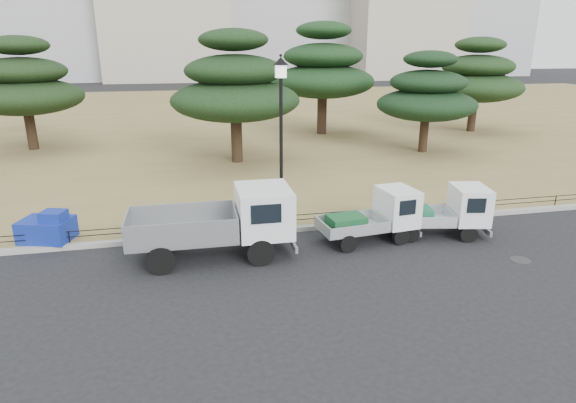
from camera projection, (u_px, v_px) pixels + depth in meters
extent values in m
plane|color=black|center=(302.00, 263.00, 14.32)|extent=(220.00, 220.00, 0.00)
cube|color=olive|center=(220.00, 118.00, 42.74)|extent=(120.00, 56.00, 0.15)
cube|color=gray|center=(284.00, 230.00, 16.72)|extent=(120.00, 0.25, 0.16)
cylinder|color=black|center=(261.00, 253.00, 14.05)|extent=(0.83, 0.17, 0.82)
cylinder|color=black|center=(253.00, 231.00, 15.72)|extent=(0.83, 0.17, 0.82)
cylinder|color=black|center=(161.00, 261.00, 13.50)|extent=(0.83, 0.17, 0.82)
cylinder|color=black|center=(163.00, 237.00, 15.18)|extent=(0.83, 0.17, 0.82)
cube|color=#2D2D30|center=(211.00, 238.00, 14.55)|extent=(4.61, 1.03, 0.14)
cube|color=gray|center=(182.00, 225.00, 14.25)|extent=(3.21, 1.84, 0.80)
cube|color=silver|center=(264.00, 210.00, 14.62)|extent=(1.62, 1.98, 1.41)
cylinder|color=black|center=(401.00, 236.00, 15.59)|extent=(0.58, 0.22, 0.57)
cylinder|color=black|center=(382.00, 224.00, 16.70)|extent=(0.58, 0.22, 0.57)
cylinder|color=black|center=(348.00, 244.00, 15.00)|extent=(0.58, 0.22, 0.57)
cylinder|color=black|center=(332.00, 230.00, 16.12)|extent=(0.58, 0.22, 0.57)
cube|color=#2D2D30|center=(367.00, 229.00, 15.82)|extent=(3.11, 1.05, 0.13)
cube|color=#A6A9AD|center=(352.00, 224.00, 15.57)|extent=(2.24, 1.52, 0.38)
cube|color=silver|center=(397.00, 207.00, 15.94)|extent=(1.22, 1.51, 1.22)
cube|color=#164E27|center=(346.00, 222.00, 15.47)|extent=(1.25, 0.97, 0.42)
cylinder|color=black|center=(469.00, 234.00, 15.78)|extent=(0.60, 0.27, 0.58)
cylinder|color=black|center=(455.00, 221.00, 16.98)|extent=(0.60, 0.27, 0.58)
cylinder|color=black|center=(410.00, 234.00, 15.76)|extent=(0.60, 0.27, 0.58)
cylinder|color=black|center=(401.00, 221.00, 16.96)|extent=(0.60, 0.27, 0.58)
cube|color=#2D2D30|center=(435.00, 223.00, 16.33)|extent=(3.18, 1.32, 0.13)
cube|color=silver|center=(419.00, 216.00, 16.25)|extent=(2.36, 1.71, 0.38)
cube|color=silver|center=(469.00, 204.00, 16.13)|extent=(1.34, 1.61, 1.22)
cube|color=#1D6545|center=(413.00, 214.00, 16.21)|extent=(1.32, 1.07, 0.42)
cylinder|color=black|center=(281.00, 223.00, 16.94)|extent=(0.43, 0.43, 0.16)
cylinder|color=black|center=(281.00, 153.00, 16.16)|extent=(0.12, 0.12, 4.89)
cylinder|color=white|center=(281.00, 71.00, 15.35)|extent=(0.39, 0.39, 0.39)
cone|color=black|center=(281.00, 61.00, 15.25)|extent=(0.51, 0.51, 0.24)
cylinder|color=black|center=(283.00, 221.00, 16.77)|extent=(38.00, 0.03, 0.03)
cylinder|color=black|center=(283.00, 216.00, 16.72)|extent=(38.00, 0.03, 0.03)
cylinder|color=black|center=(283.00, 221.00, 16.77)|extent=(0.04, 0.04, 0.40)
cube|color=#132A96|center=(47.00, 230.00, 15.54)|extent=(1.80, 1.54, 0.72)
cube|color=#132A96|center=(53.00, 216.00, 15.30)|extent=(0.87, 0.80, 0.31)
cylinder|color=#2D2D30|center=(520.00, 260.00, 14.52)|extent=(0.60, 0.60, 0.01)
cylinder|color=black|center=(31.00, 128.00, 28.98)|extent=(0.58, 0.58, 2.58)
ellipsoid|color=black|center=(26.00, 97.00, 28.40)|extent=(6.61, 6.61, 2.12)
ellipsoid|color=black|center=(21.00, 71.00, 27.95)|extent=(5.05, 5.05, 1.62)
ellipsoid|color=black|center=(17.00, 45.00, 27.51)|extent=(3.49, 3.49, 1.12)
cylinder|color=black|center=(237.00, 137.00, 25.84)|extent=(0.60, 0.60, 2.69)
ellipsoid|color=black|center=(235.00, 100.00, 25.24)|extent=(6.77, 6.77, 2.17)
ellipsoid|color=black|center=(234.00, 71.00, 24.77)|extent=(5.17, 5.17, 1.65)
ellipsoid|color=black|center=(233.00, 40.00, 24.31)|extent=(3.57, 3.57, 1.14)
cylinder|color=black|center=(322.00, 113.00, 34.13)|extent=(0.67, 0.67, 2.99)
ellipsoid|color=black|center=(323.00, 81.00, 33.46)|extent=(7.19, 7.19, 2.30)
ellipsoid|color=black|center=(323.00, 56.00, 32.95)|extent=(5.49, 5.49, 1.76)
ellipsoid|color=black|center=(324.00, 30.00, 32.43)|extent=(3.79, 3.79, 1.21)
cylinder|color=black|center=(424.00, 133.00, 28.37)|extent=(0.51, 0.51, 2.26)
ellipsoid|color=black|center=(426.00, 105.00, 27.86)|extent=(5.73, 5.73, 1.83)
ellipsoid|color=black|center=(428.00, 82.00, 27.47)|extent=(4.38, 4.38, 1.40)
ellipsoid|color=black|center=(430.00, 59.00, 27.08)|extent=(3.02, 3.02, 0.97)
cylinder|color=black|center=(472.00, 113.00, 35.21)|extent=(0.58, 0.58, 2.59)
ellipsoid|color=black|center=(475.00, 87.00, 34.63)|extent=(6.61, 6.61, 2.12)
ellipsoid|color=black|center=(478.00, 66.00, 34.18)|extent=(5.05, 5.05, 1.62)
ellipsoid|color=black|center=(480.00, 45.00, 33.74)|extent=(3.49, 3.49, 1.12)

